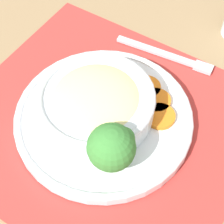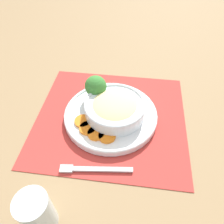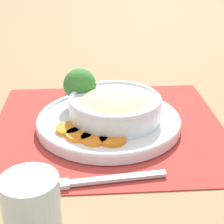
{
  "view_description": "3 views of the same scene",
  "coord_description": "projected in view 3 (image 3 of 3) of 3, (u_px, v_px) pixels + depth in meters",
  "views": [
    {
      "loc": [
        0.28,
        0.18,
        0.5
      ],
      "look_at": [
        0.0,
        0.02,
        0.05
      ],
      "focal_mm": 60.0,
      "sensor_mm": 36.0,
      "label": 1
    },
    {
      "loc": [
        -0.44,
        -0.05,
        0.5
      ],
      "look_at": [
        -0.01,
        -0.0,
        0.03
      ],
      "focal_mm": 35.0,
      "sensor_mm": 36.0,
      "label": 2
    },
    {
      "loc": [
        -0.65,
        0.05,
        0.35
      ],
      "look_at": [
        -0.0,
        -0.01,
        0.03
      ],
      "focal_mm": 60.0,
      "sensor_mm": 36.0,
      "label": 3
    }
  ],
  "objects": [
    {
      "name": "bowl",
      "position": [
        115.0,
        105.0,
        0.72
      ],
      "size": [
        0.18,
        0.18,
        0.05
      ],
      "color": "silver",
      "rests_on": "plate"
    },
    {
      "name": "broccoli_floret",
      "position": [
        80.0,
        85.0,
        0.76
      ],
      "size": [
        0.07,
        0.07,
        0.08
      ],
      "color": "#84AD5B",
      "rests_on": "plate"
    },
    {
      "name": "carrot_slice_extra",
      "position": [
        112.0,
        139.0,
        0.64
      ],
      "size": [
        0.05,
        0.05,
        0.01
      ],
      "color": "orange",
      "rests_on": "plate"
    },
    {
      "name": "plate",
      "position": [
        109.0,
        121.0,
        0.73
      ],
      "size": [
        0.28,
        0.28,
        0.02
      ],
      "color": "silver",
      "rests_on": "placemat"
    },
    {
      "name": "ground_plane",
      "position": [
        109.0,
        128.0,
        0.73
      ],
      "size": [
        4.0,
        4.0,
        0.0
      ],
      "primitive_type": "plane",
      "color": "#8C704C"
    },
    {
      "name": "placemat",
      "position": [
        109.0,
        127.0,
        0.73
      ],
      "size": [
        0.42,
        0.46,
        0.0
      ],
      "color": "#B2332D",
      "rests_on": "ground_plane"
    },
    {
      "name": "carrot_slice_far",
      "position": [
        94.0,
        138.0,
        0.65
      ],
      "size": [
        0.05,
        0.05,
        0.01
      ],
      "color": "orange",
      "rests_on": "plate"
    },
    {
      "name": "carrot_slice_near",
      "position": [
        69.0,
        129.0,
        0.68
      ],
      "size": [
        0.05,
        0.05,
        0.01
      ],
      "color": "orange",
      "rests_on": "plate"
    },
    {
      "name": "carrot_slice_middle",
      "position": [
        79.0,
        135.0,
        0.66
      ],
      "size": [
        0.05,
        0.05,
        0.01
      ],
      "color": "orange",
      "rests_on": "plate"
    },
    {
      "name": "water_glass",
      "position": [
        33.0,
        222.0,
        0.43
      ],
      "size": [
        0.07,
        0.07,
        0.11
      ],
      "color": "silver",
      "rests_on": "ground_plane"
    },
    {
      "name": "fork",
      "position": [
        96.0,
        181.0,
        0.57
      ],
      "size": [
        0.03,
        0.18,
        0.01
      ],
      "rotation": [
        0.0,
        0.0,
        0.09
      ],
      "color": "#B7B7BC",
      "rests_on": "placemat"
    }
  ]
}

